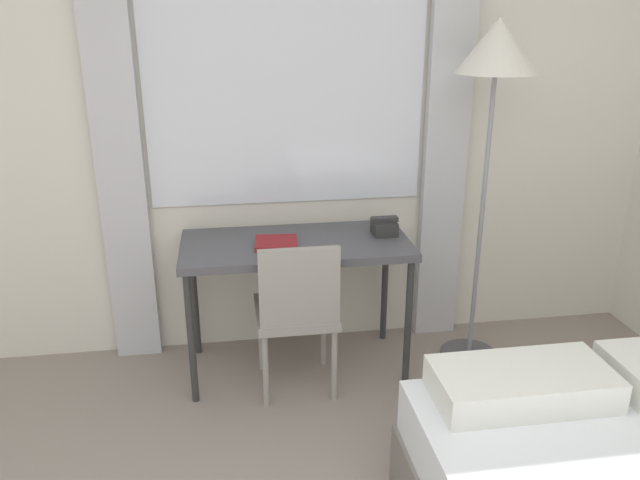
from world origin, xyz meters
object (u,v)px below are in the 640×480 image
(desk, at_px, (296,253))
(telephone, at_px, (384,227))
(book, at_px, (276,243))
(desk_chair, at_px, (297,307))
(standing_lamp, at_px, (495,75))

(desk, relative_size, telephone, 8.38)
(desk, height_order, book, book)
(book, bearing_deg, desk_chair, -67.13)
(desk_chair, relative_size, telephone, 5.94)
(telephone, height_order, book, telephone)
(desk, xyz_separation_m, book, (-0.10, -0.04, 0.08))
(telephone, distance_m, book, 0.58)
(desk_chair, height_order, standing_lamp, standing_lamp)
(desk_chair, distance_m, standing_lamp, 1.48)
(standing_lamp, bearing_deg, telephone, 169.11)
(desk_chair, height_order, book, desk_chair)
(standing_lamp, relative_size, book, 8.07)
(desk_chair, relative_size, book, 3.67)
(desk, bearing_deg, book, -159.85)
(desk_chair, xyz_separation_m, telephone, (0.50, 0.27, 0.30))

